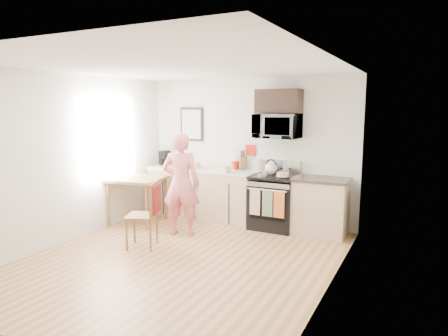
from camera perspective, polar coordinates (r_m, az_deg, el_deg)
The scene contains 28 objects.
floor at distance 5.67m, azimuth -6.25°, elevation -12.90°, with size 4.60×4.60×0.00m, color olive.
back_wall at distance 7.34m, azimuth 3.50°, elevation 2.57°, with size 4.00×0.04×2.60m, color beige.
front_wall at distance 3.67m, azimuth -26.77°, elevation -4.52°, with size 4.00×0.04×2.60m, color beige.
left_wall at distance 6.64m, azimuth -21.03°, elevation 1.36°, with size 0.04×4.60×2.60m, color beige.
right_wall at distance 4.55m, azimuth 15.03°, elevation -1.49°, with size 0.04×4.60×2.60m, color beige.
ceiling at distance 5.30m, azimuth -6.73°, elevation 14.27°, with size 4.00×4.60×0.04m, color silver.
window at distance 7.14m, azimuth -16.16°, elevation 4.09°, with size 0.06×1.40×1.50m.
cabinet_left at distance 7.57m, azimuth -3.04°, elevation -3.76°, with size 2.10×0.60×0.90m, color tan.
countertop_left at distance 7.48m, azimuth -3.07°, elevation -0.24°, with size 2.14×0.64×0.04m, color beige.
cabinet_right at distance 6.76m, azimuth 13.62°, elevation -5.52°, with size 0.84×0.60×0.90m, color tan.
countertop_right at distance 6.66m, azimuth 13.76°, elevation -1.59°, with size 0.88×0.64×0.04m, color black.
range at distance 6.96m, azimuth 7.13°, elevation -5.04°, with size 0.76×0.70×1.16m.
microwave at distance 6.87m, azimuth 7.64°, elevation 5.94°, with size 0.76×0.51×0.42m, color #ACACB0.
upper_cabinet at distance 6.90m, azimuth 7.84°, elevation 9.44°, with size 0.76×0.35×0.40m, color black.
wall_art at distance 7.84m, azimuth -4.65°, elevation 6.25°, with size 0.50×0.04×0.65m.
wall_trivet at distance 7.30m, azimuth 3.81°, elevation 2.54°, with size 0.20×0.02×0.20m, color #AD210E.
person at distance 6.51m, azimuth -6.15°, elevation -2.27°, with size 0.62×0.41×1.70m, color #DB3C5A.
dining_table at distance 7.30m, azimuth -12.27°, elevation -2.06°, with size 0.90×0.90×0.84m.
chair at distance 6.01m, azimuth -10.43°, elevation -5.34°, with size 0.58×0.54×0.99m.
knife_block at distance 7.33m, azimuth 2.65°, elevation 0.71°, with size 0.11×0.16×0.25m, color brown.
utensil_crock at distance 7.38m, azimuth 1.58°, elevation 0.95°, with size 0.12×0.12×0.37m.
fruit_bowl at distance 7.57m, azimuth -4.01°, elevation 0.33°, with size 0.28×0.28×0.11m.
milk_carton at distance 7.83m, azimuth -6.18°, elevation 1.21°, with size 0.10×0.10×0.26m, color tan.
coffee_maker at distance 8.07m, azimuth -8.51°, elevation 1.41°, with size 0.17×0.24×0.28m.
bread_bag at distance 7.05m, azimuth -0.40°, elevation -0.14°, with size 0.32×0.15×0.12m, color #D6B570.
cake at distance 6.71m, azimuth 8.39°, elevation -0.99°, with size 0.25×0.25×0.08m.
kettle at distance 6.95m, azimuth 6.73°, elevation 0.02°, with size 0.21×0.21×0.27m.
pot at distance 6.78m, azimuth 5.55°, elevation -0.78°, with size 0.18×0.30×0.09m.
Camera 1 is at (2.92, -4.39, 2.08)m, focal length 32.00 mm.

